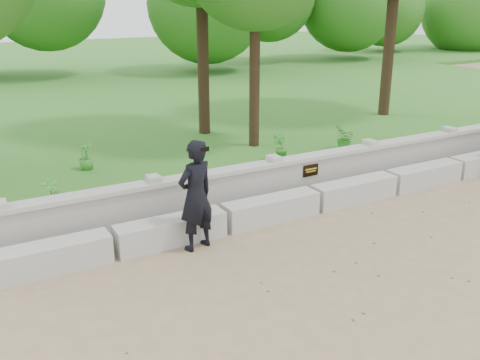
% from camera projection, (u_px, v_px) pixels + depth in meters
% --- Properties ---
extents(ground, '(80.00, 80.00, 0.00)m').
position_uv_depth(ground, '(383.00, 248.00, 8.88)').
color(ground, '#97815C').
rests_on(ground, ground).
extents(lawn, '(40.00, 22.00, 0.25)m').
position_uv_depth(lawn, '(122.00, 103.00, 20.37)').
color(lawn, '#327022').
rests_on(lawn, ground).
extents(concrete_bench, '(11.90, 0.45, 0.45)m').
position_uv_depth(concrete_bench, '(315.00, 200.00, 10.37)').
color(concrete_bench, '#B4B1AA').
rests_on(concrete_bench, ground).
extents(parapet_wall, '(12.50, 0.35, 0.90)m').
position_uv_depth(parapet_wall, '(294.00, 178.00, 10.87)').
color(parapet_wall, '#A9A69F').
rests_on(parapet_wall, ground).
extents(man_main, '(0.77, 0.70, 1.85)m').
position_uv_depth(man_main, '(196.00, 196.00, 8.58)').
color(man_main, black).
rests_on(man_main, ground).
extents(shrub_a, '(0.40, 0.32, 0.66)m').
position_uv_depth(shrub_a, '(52.00, 195.00, 9.62)').
color(shrub_a, '#3A892E').
rests_on(shrub_a, lawn).
extents(shrub_b, '(0.45, 0.48, 0.68)m').
position_uv_depth(shrub_b, '(280.00, 147.00, 12.64)').
color(shrub_b, '#3A892E').
rests_on(shrub_b, lawn).
extents(shrub_c, '(0.75, 0.76, 0.64)m').
position_uv_depth(shrub_c, '(345.00, 138.00, 13.57)').
color(shrub_c, '#3A892E').
rests_on(shrub_c, lawn).
extents(shrub_d, '(0.42, 0.44, 0.62)m').
position_uv_depth(shrub_d, '(86.00, 156.00, 12.02)').
color(shrub_d, '#3A892E').
rests_on(shrub_d, lawn).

